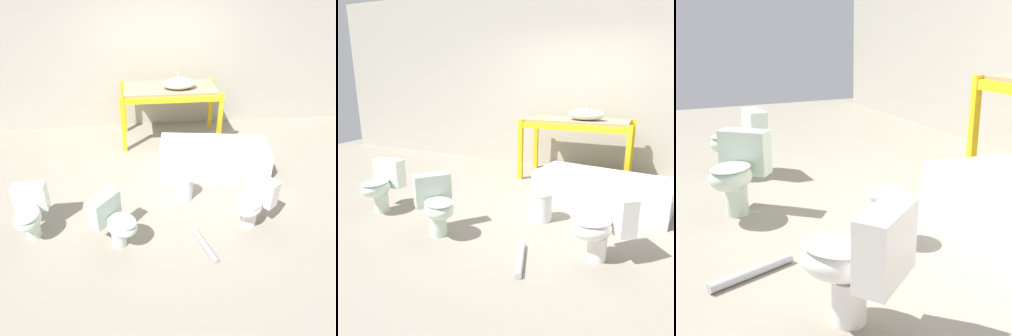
{
  "view_description": "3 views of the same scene",
  "coord_description": "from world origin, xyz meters",
  "views": [
    {
      "loc": [
        -0.47,
        -4.12,
        2.87
      ],
      "look_at": [
        -0.13,
        -0.66,
        0.61
      ],
      "focal_mm": 35.0,
      "sensor_mm": 36.0,
      "label": 1
    },
    {
      "loc": [
        1.19,
        -3.92,
        1.63
      ],
      "look_at": [
        -0.24,
        -0.72,
        0.65
      ],
      "focal_mm": 35.0,
      "sensor_mm": 36.0,
      "label": 2
    },
    {
      "loc": [
        2.65,
        -2.0,
        1.39
      ],
      "look_at": [
        -0.15,
        -0.68,
        0.46
      ],
      "focal_mm": 50.0,
      "sensor_mm": 36.0,
      "label": 3
    }
  ],
  "objects": [
    {
      "name": "toilet_near",
      "position": [
        -1.8,
        -1.03,
        0.35
      ],
      "size": [
        0.39,
        0.52,
        0.63
      ],
      "rotation": [
        0.0,
        0.0,
        0.02
      ],
      "color": "silver",
      "rests_on": "ground_plane"
    },
    {
      "name": "shelving_rack",
      "position": [
        0.1,
        1.3,
        0.83
      ],
      "size": [
        1.71,
        0.84,
        0.98
      ],
      "color": "yellow",
      "rests_on": "ground_plane"
    },
    {
      "name": "loose_pipe",
      "position": [
        0.23,
        -1.45,
        0.03
      ],
      "size": [
        0.22,
        0.54,
        0.06
      ],
      "color": "#B7B7BC",
      "rests_on": "ground_plane"
    },
    {
      "name": "sink_basin",
      "position": [
        0.24,
        1.22,
        1.07
      ],
      "size": [
        0.56,
        0.35,
        0.26
      ],
      "color": "silver",
      "rests_on": "shelving_rack"
    },
    {
      "name": "bathtub_main",
      "position": [
        0.69,
        0.24,
        0.24
      ],
      "size": [
        1.77,
        0.98,
        0.42
      ],
      "rotation": [
        0.0,
        0.0,
        -0.14
      ],
      "color": "white",
      "rests_on": "ground_plane"
    },
    {
      "name": "toilet_far",
      "position": [
        0.88,
        -1.1,
        0.35
      ],
      "size": [
        0.62,
        0.59,
        0.63
      ],
      "rotation": [
        0.0,
        0.0,
        -0.92
      ],
      "color": "white",
      "rests_on": "ground_plane"
    },
    {
      "name": "ground_plane",
      "position": [
        0.0,
        0.0,
        0.0
      ],
      "size": [
        12.0,
        12.0,
        0.0
      ],
      "primitive_type": "plane",
      "color": "gray"
    },
    {
      "name": "toilet_extra",
      "position": [
        -0.8,
        -1.28,
        0.35
      ],
      "size": [
        0.62,
        0.59,
        0.63
      ],
      "rotation": [
        0.0,
        0.0,
        0.88
      ],
      "color": "silver",
      "rests_on": "ground_plane"
    },
    {
      "name": "bucket_white",
      "position": [
        0.11,
        -0.5,
        0.18
      ],
      "size": [
        0.27,
        0.27,
        0.34
      ],
      "color": "white",
      "rests_on": "ground_plane"
    },
    {
      "name": "warehouse_wall_rear",
      "position": [
        0.0,
        2.01,
        1.6
      ],
      "size": [
        10.8,
        0.08,
        3.2
      ],
      "color": "#B2AD9E",
      "rests_on": "ground_plane"
    }
  ]
}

